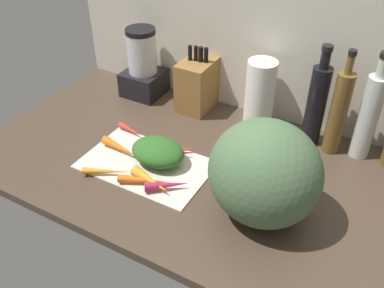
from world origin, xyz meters
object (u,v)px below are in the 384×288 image
Objects in this scene: carrot_2 at (144,180)px; carrot_1 at (163,146)px; carrot_4 at (131,130)px; carrot_5 at (182,150)px; bottle_2 at (369,115)px; paper_towel_roll at (260,94)px; carrot_6 at (107,171)px; cutting_board at (146,164)px; blender_appliance at (143,67)px; carrot_7 at (170,153)px; bottle_1 at (338,112)px; bottle_0 at (316,104)px; carrot_8 at (167,185)px; carrot_3 at (120,148)px; winter_squash at (265,173)px; carrot_0 at (151,181)px; knife_block at (198,84)px.

carrot_1 is at bearing 104.17° from carrot_2.
carrot_1 is 1.40× the size of carrot_4.
carrot_5 is 59.26cm from bottle_2.
carrot_4 is 46.30cm from paper_towel_roll.
carrot_6 is (-14.35, -20.42, 0.03)cm from carrot_5.
cutting_board is 47.57cm from blender_appliance.
carrot_6 is at bearing -171.22° from carrot_2.
blender_appliance reaches higher than carrot_7.
carrot_7 reaches higher than carrot_5.
paper_towel_roll is 0.69× the size of bottle_1.
bottle_2 reaches higher than carrot_4.
carrot_6 is at bearing -126.53° from carrot_7.
cutting_board is 2.60× the size of carrot_2.
carrot_7 is at bearing -118.49° from carrot_5.
carrot_7 is at bearing -139.06° from bottle_0.
bottle_2 reaches higher than carrot_8.
winter_squash is (50.00, -3.54, 12.38)cm from carrot_3.
carrot_3 reaches higher than carrot_6.
carrot_4 is 56.75cm from winter_squash.
bottle_0 is 0.98× the size of bottle_1.
carrot_0 is at bearing -47.47° from cutting_board.
carrot_3 is 0.43× the size of bottle_0.
carrot_6 is 0.94× the size of carrot_7.
paper_towel_roll reaches higher than carrot_2.
carrot_2 is at bearing -75.83° from carrot_1.
carrot_4 is (-19.09, 19.74, -0.18)cm from carrot_2.
carrot_1 is 20.67cm from carrot_6.
bottle_0 is at bearing -177.56° from bottle_2.
winter_squash is 1.21× the size of paper_towel_roll.
paper_towel_roll is at bearing 78.29° from carrot_8.
blender_appliance is (-19.08, 48.13, 9.78)cm from carrot_6.
bottle_1 reaches higher than winter_squash.
carrot_4 is 1.06× the size of carrot_5.
carrot_1 is at bearing -9.84° from carrot_4.
blender_appliance is at bearing 111.63° from carrot_6.
carrot_6 is 74.03cm from bottle_1.
bottle_1 reaches higher than carrot_8.
carrot_4 is at bearing 134.04° from carrot_2.
carrot_0 is at bearing -107.09° from paper_towel_roll.
bottle_0 reaches higher than blender_appliance.
carrot_8 is at bearing -72.09° from knife_block.
carrot_2 reaches higher than carrot_5.
cutting_board is 1.16× the size of bottle_0.
carrot_1 reaches higher than carrot_4.
paper_towel_roll is at bearing 179.41° from bottle_2.
carrot_0 is 18.10cm from carrot_1.
carrot_1 is 13.76cm from carrot_3.
carrot_8 is (19.45, 3.18, 0.38)cm from carrot_6.
blender_appliance is at bearing -176.26° from knife_block.
knife_block is at bearing 103.25° from carrot_7.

